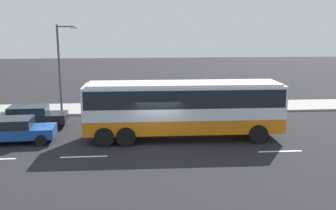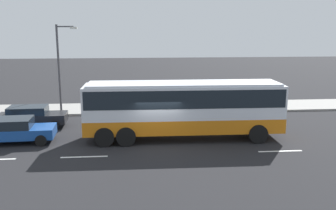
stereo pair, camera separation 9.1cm
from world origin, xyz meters
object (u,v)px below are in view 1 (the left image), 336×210
(car_black_sedan, at_px, (31,116))
(pedestrian_near_curb, at_px, (198,95))
(car_blue_saloon, at_px, (15,130))
(street_lamp, at_px, (61,63))
(coach_bus, at_px, (184,104))

(car_black_sedan, distance_m, pedestrian_near_curb, 13.02)
(car_blue_saloon, relative_size, pedestrian_near_curb, 2.74)
(car_blue_saloon, distance_m, street_lamp, 7.59)
(coach_bus, distance_m, car_black_sedan, 10.35)
(car_blue_saloon, relative_size, street_lamp, 0.66)
(pedestrian_near_curb, bearing_deg, car_blue_saloon, -114.84)
(car_black_sedan, bearing_deg, car_blue_saloon, -92.36)
(coach_bus, height_order, street_lamp, street_lamp)
(coach_bus, bearing_deg, street_lamp, 141.17)
(coach_bus, height_order, car_black_sedan, coach_bus)
(car_black_sedan, bearing_deg, coach_bus, -21.11)
(pedestrian_near_curb, xyz_separation_m, street_lamp, (-10.47, -1.80, 2.87))
(coach_bus, xyz_separation_m, street_lamp, (-8.24, 6.82, 1.81))
(coach_bus, height_order, pedestrian_near_curb, coach_bus)
(coach_bus, xyz_separation_m, car_blue_saloon, (-9.72, 0.07, -1.34))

